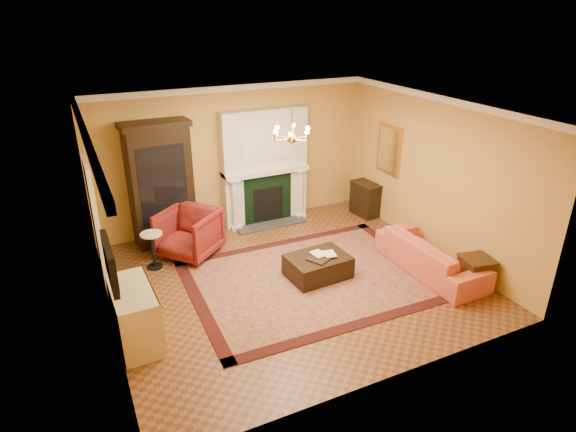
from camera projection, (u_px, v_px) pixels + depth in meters
floor at (291, 280)px, 8.52m from camera, size 6.00×5.50×0.02m
ceiling at (292, 109)px, 7.30m from camera, size 6.00×5.50×0.02m
wall_back at (235, 157)px, 10.19m from camera, size 6.00×0.02×3.00m
wall_front at (394, 281)px, 5.63m from camera, size 6.00×0.02×3.00m
wall_left at (98, 236)px, 6.73m from camera, size 0.02×5.50×3.00m
wall_right at (435, 176)px, 9.09m from camera, size 0.02×5.50×3.00m
fireplace at (265, 169)px, 10.40m from camera, size 1.90×0.70×2.50m
crown_molding at (267, 103)px, 8.12m from camera, size 6.00×5.50×0.12m
doorway at (96, 220)px, 8.34m from camera, size 0.08×1.05×2.10m
tv_panel at (110, 263)px, 6.32m from camera, size 0.09×0.95×0.58m
gilt_mirror at (389, 150)px, 10.17m from camera, size 0.06×0.76×1.05m
chandelier at (292, 135)px, 7.46m from camera, size 0.63×0.55×0.53m
oriental_rug at (312, 278)px, 8.53m from camera, size 4.29×3.25×0.02m
china_cabinet at (161, 187)px, 9.45m from camera, size 1.23×0.64×2.37m
wingback_armchair at (189, 231)px, 9.16m from camera, size 1.35×1.35×1.02m
pedestal_table at (153, 248)px, 8.75m from camera, size 0.39×0.39×0.70m
commode at (135, 315)px, 6.81m from camera, size 0.58×1.17×0.86m
coral_sofa at (432, 250)px, 8.62m from camera, size 0.66×2.22×0.86m
end_table at (475, 274)px, 8.18m from camera, size 0.55×0.55×0.54m
console_table at (365, 200)px, 11.00m from camera, size 0.45×0.70×0.74m
leather_ottoman at (318, 266)px, 8.53m from camera, size 1.10×0.83×0.39m
ottoman_tray at (320, 258)px, 8.38m from camera, size 0.54×0.50×0.03m
book_a at (314, 249)px, 8.34m from camera, size 0.20×0.05×0.27m
book_b at (325, 248)px, 8.37m from camera, size 0.19×0.06×0.26m
topiary_left at (242, 160)px, 10.04m from camera, size 0.18×0.18×0.47m
topiary_right at (292, 154)px, 10.50m from camera, size 0.17×0.17×0.45m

